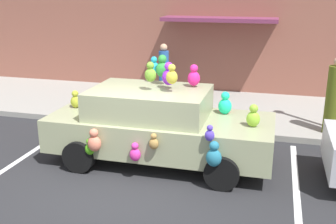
% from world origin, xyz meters
% --- Properties ---
extents(ground_plane, '(60.00, 60.00, 0.00)m').
position_xyz_m(ground_plane, '(0.00, 0.00, 0.00)').
color(ground_plane, '#262628').
extents(sidewalk, '(24.00, 4.00, 0.15)m').
position_xyz_m(sidewalk, '(0.00, 5.00, 0.07)').
color(sidewalk, gray).
rests_on(sidewalk, ground).
extents(parking_stripe_front, '(0.12, 3.60, 0.01)m').
position_xyz_m(parking_stripe_front, '(3.04, 1.00, 0.00)').
color(parking_stripe_front, silver).
rests_on(parking_stripe_front, ground).
extents(parking_stripe_rear, '(0.12, 3.60, 0.01)m').
position_xyz_m(parking_stripe_rear, '(-2.60, 1.00, 0.00)').
color(parking_stripe_rear, silver).
rests_on(parking_stripe_rear, ground).
extents(plush_covered_car, '(4.55, 2.16, 2.18)m').
position_xyz_m(plush_covered_car, '(0.25, 1.21, 0.81)').
color(plush_covered_car, '#9AA078').
rests_on(plush_covered_car, ground).
extents(teddy_bear_on_sidewalk, '(0.32, 0.27, 0.62)m').
position_xyz_m(teddy_bear_on_sidewalk, '(-1.11, 3.49, 0.44)').
color(teddy_bear_on_sidewalk, '#9E723D').
rests_on(teddy_bear_on_sidewalk, sidewalk).
extents(pedestrian_walking_past, '(0.32, 0.32, 1.65)m').
position_xyz_m(pedestrian_walking_past, '(-0.97, 6.02, 0.93)').
color(pedestrian_walking_past, '#25549C').
rests_on(pedestrian_walking_past, sidewalk).
extents(pedestrian_by_lamp, '(0.38, 0.38, 1.83)m').
position_xyz_m(pedestrian_by_lamp, '(3.89, 3.56, 1.00)').
color(pedestrian_by_lamp, '#59641B').
rests_on(pedestrian_by_lamp, sidewalk).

